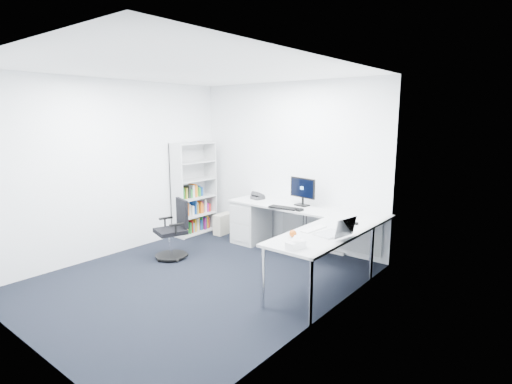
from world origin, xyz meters
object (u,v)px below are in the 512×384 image
Objects in this scene: l_desk at (291,236)px; monitor at (302,191)px; task_chair at (170,230)px; laptop at (330,224)px; bookshelf at (194,189)px.

monitor is (-0.08, 0.41, 0.61)m from l_desk.
task_chair is at bearing -143.39° from l_desk.
laptop is (1.11, -1.13, -0.10)m from monitor.
task_chair is 2.12m from monitor.
laptop reaches higher than l_desk.
bookshelf is 1.40m from task_chair.
laptop reaches higher than task_chair.
task_chair is at bearing -161.26° from laptop.
monitor is at bearing 144.51° from laptop.
task_chair is (-1.47, -1.09, 0.07)m from l_desk.
task_chair is 2.49× the size of laptop.
monitor reaches higher than l_desk.
bookshelf is (-2.17, 0.05, 0.46)m from l_desk.
l_desk is 1.84m from task_chair.
monitor is 1.31× the size of laptop.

